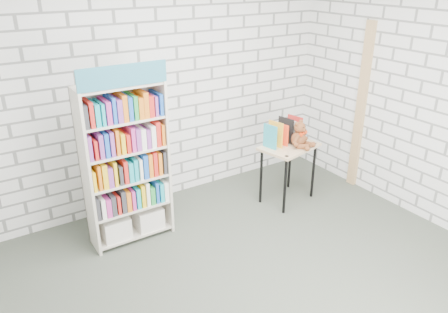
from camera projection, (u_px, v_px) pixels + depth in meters
ground at (262, 282)px, 4.02m from camera, size 4.50×4.50×0.00m
room_shell at (270, 94)px, 3.30m from camera, size 4.52×4.02×2.81m
bookshelf at (126, 163)px, 4.36m from camera, size 0.84×0.33×1.88m
display_table at (289, 153)px, 5.20m from camera, size 0.75×0.60×0.72m
table_books at (283, 132)px, 5.17m from camera, size 0.50×0.30×0.28m
teddy_bear at (300, 136)px, 5.08m from camera, size 0.29×0.28×0.31m
door_trim at (361, 108)px, 5.43m from camera, size 0.05×0.12×2.10m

